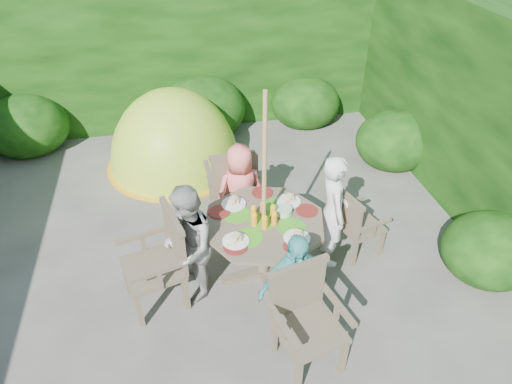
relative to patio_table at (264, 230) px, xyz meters
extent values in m
plane|color=#4C4944|center=(-0.89, 0.15, -0.64)|extent=(60.00, 60.00, 0.00)
cube|color=black|center=(-0.89, 4.15, 0.61)|extent=(9.00, 1.00, 2.50)
cylinder|color=#483E2F|center=(0.00, 0.00, -0.28)|extent=(0.13, 0.13, 0.72)
cube|color=#483E2F|center=(0.00, 0.00, -0.61)|extent=(0.96, 0.23, 0.06)
cube|color=#483E2F|center=(0.00, 0.00, -0.61)|extent=(0.23, 0.96, 0.06)
cylinder|color=#483E2F|center=(0.00, 0.00, 0.10)|extent=(1.48, 1.48, 0.04)
cylinder|color=#40A31C|center=(-0.21, -0.22, 0.12)|extent=(0.30, 0.30, 0.00)
cylinder|color=#40A31C|center=(0.25, -0.16, 0.12)|extent=(0.30, 0.30, 0.00)
cylinder|color=#40A31C|center=(-0.26, 0.16, 0.12)|extent=(0.30, 0.30, 0.00)
cylinder|color=#40A31C|center=(0.20, 0.22, 0.12)|extent=(0.30, 0.30, 0.00)
cylinder|color=#40A31C|center=(0.00, 0.00, 0.12)|extent=(0.30, 0.30, 0.00)
cylinder|color=white|center=(0.33, 0.26, 0.13)|extent=(0.27, 0.27, 0.01)
cylinder|color=white|center=(-0.26, 0.33, 0.13)|extent=(0.27, 0.27, 0.01)
cylinder|color=white|center=(-0.34, -0.26, 0.13)|extent=(0.27, 0.27, 0.01)
cylinder|color=white|center=(0.26, -0.34, 0.13)|extent=(0.27, 0.27, 0.01)
cylinder|color=red|center=(0.48, 0.06, 0.13)|extent=(0.23, 0.23, 0.01)
cylinder|color=red|center=(0.08, 0.48, 0.13)|extent=(0.23, 0.23, 0.01)
cylinder|color=red|center=(-0.43, 0.23, 0.13)|extent=(0.23, 0.23, 0.01)
cylinder|color=red|center=(-0.36, -0.34, 0.13)|extent=(0.23, 0.23, 0.01)
cylinder|color=red|center=(0.21, -0.44, 0.13)|extent=(0.23, 0.23, 0.01)
cylinder|color=#5FB947|center=(0.22, 0.08, 0.16)|extent=(0.19, 0.19, 0.06)
cylinder|color=olive|center=(0.00, 0.00, 0.46)|extent=(0.05, 0.05, 2.20)
cube|color=#483E2F|center=(1.16, 0.16, -0.27)|extent=(0.55, 0.56, 0.04)
cube|color=#483E2F|center=(1.40, 0.03, -0.46)|extent=(0.05, 0.05, 0.37)
cube|color=#483E2F|center=(1.30, 0.40, -0.46)|extent=(0.05, 0.05, 0.37)
cube|color=#483E2F|center=(1.03, -0.08, -0.46)|extent=(0.05, 0.05, 0.37)
cube|color=#483E2F|center=(0.92, 0.29, -0.46)|extent=(0.05, 0.05, 0.37)
cube|color=#483E2F|center=(0.96, 0.10, -0.03)|extent=(0.16, 0.45, 0.44)
cube|color=#483E2F|center=(1.23, -0.06, -0.09)|extent=(0.44, 0.17, 0.04)
cube|color=#483E2F|center=(1.10, 0.38, -0.09)|extent=(0.44, 0.17, 0.04)
cube|color=#483E2F|center=(-1.17, -0.16, -0.17)|extent=(0.68, 0.69, 0.05)
cube|color=#483E2F|center=(-1.47, 0.01, -0.41)|extent=(0.07, 0.07, 0.46)
cube|color=#483E2F|center=(-1.34, -0.46, -0.41)|extent=(0.07, 0.07, 0.46)
cube|color=#483E2F|center=(-1.01, 0.13, -0.41)|extent=(0.07, 0.07, 0.46)
cube|color=#483E2F|center=(-0.88, -0.33, -0.41)|extent=(0.07, 0.07, 0.46)
cube|color=#483E2F|center=(-0.92, -0.09, 0.12)|extent=(0.19, 0.56, 0.55)
cube|color=#483E2F|center=(-1.25, 0.11, 0.04)|extent=(0.54, 0.20, 0.04)
cube|color=#483E2F|center=(-1.10, -0.44, 0.04)|extent=(0.54, 0.20, 0.04)
cube|color=#483E2F|center=(-0.16, 1.17, -0.19)|extent=(0.58, 0.56, 0.05)
cube|color=#483E2F|center=(0.06, 1.41, -0.42)|extent=(0.06, 0.06, 0.45)
cube|color=#483E2F|center=(-0.41, 1.39, -0.42)|extent=(0.06, 0.06, 0.45)
cube|color=#483E2F|center=(0.08, 0.94, -0.42)|extent=(0.06, 0.06, 0.45)
cube|color=#483E2F|center=(-0.39, 0.92, -0.42)|extent=(0.06, 0.06, 0.45)
cube|color=#483E2F|center=(-0.15, 0.91, 0.10)|extent=(0.56, 0.07, 0.53)
cube|color=#483E2F|center=(0.11, 1.18, 0.03)|extent=(0.08, 0.53, 0.04)
cube|color=#483E2F|center=(-0.44, 1.15, 0.03)|extent=(0.08, 0.53, 0.04)
cube|color=#483E2F|center=(0.16, -1.17, -0.20)|extent=(0.64, 0.63, 0.05)
cube|color=#483E2F|center=(-0.01, -1.45, -0.43)|extent=(0.06, 0.06, 0.43)
cube|color=#483E2F|center=(0.43, -1.34, -0.43)|extent=(0.06, 0.06, 0.43)
cube|color=#483E2F|center=(-0.12, -1.00, -0.43)|extent=(0.06, 0.06, 0.43)
cube|color=#483E2F|center=(0.32, -0.90, -0.43)|extent=(0.06, 0.06, 0.43)
cube|color=#483E2F|center=(0.10, -0.93, 0.08)|extent=(0.53, 0.17, 0.52)
cube|color=#483E2F|center=(-0.11, -1.23, 0.01)|extent=(0.17, 0.51, 0.04)
cube|color=#483E2F|center=(0.42, -1.11, 0.01)|extent=(0.17, 0.51, 0.04)
imported|color=silver|center=(0.79, 0.11, 0.04)|extent=(0.37, 0.52, 1.37)
imported|color=#979592|center=(-0.80, -0.11, 0.03)|extent=(0.57, 0.70, 1.34)
imported|color=#F96B67|center=(-0.11, 0.79, -0.04)|extent=(0.64, 0.46, 1.21)
imported|color=#4DB5B2|center=(0.10, -0.79, -0.04)|extent=(0.76, 0.44, 1.21)
ellipsoid|color=#95D829|center=(-0.83, 2.55, -0.64)|extent=(2.28, 2.28, 2.36)
ellipsoid|color=black|center=(-0.69, 1.90, -0.64)|extent=(0.72, 0.48, 0.81)
cylinder|color=gold|center=(-0.83, 2.55, -0.63)|extent=(2.06, 2.06, 0.03)
camera|label=1|loc=(-0.81, -3.54, 3.12)|focal=32.00mm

